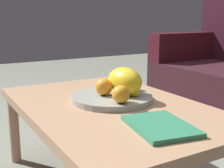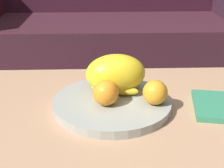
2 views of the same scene
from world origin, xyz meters
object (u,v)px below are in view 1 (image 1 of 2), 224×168
fruit_bowl (112,98)px  orange_left (104,87)px  coffee_table (111,114)px  melon_large_front (125,81)px  orange_front (120,94)px  banana_bunch (124,88)px  magazine (161,126)px  apple_front (131,83)px

fruit_bowl → orange_left: 0.06m
coffee_table → fruit_bowl: size_ratio=3.00×
melon_large_front → orange_front: size_ratio=2.56×
melon_large_front → banana_bunch: size_ratio=1.07×
magazine → orange_front: bearing=-167.8°
orange_left → banana_bunch: (0.03, 0.08, -0.01)m
melon_large_front → orange_front: bearing=-39.7°
coffee_table → apple_front: apple_front is taller
orange_front → banana_bunch: orange_front is taller
coffee_table → melon_large_front: (-0.03, 0.09, 0.13)m
coffee_table → melon_large_front: 0.16m
orange_left → melon_large_front: bearing=69.9°
orange_front → orange_left: orange_left is taller
melon_large_front → banana_bunch: 0.03m
banana_bunch → orange_left: bearing=-113.7°
fruit_bowl → banana_bunch: size_ratio=2.06×
fruit_bowl → magazine: bearing=-4.0°
coffee_table → apple_front: size_ratio=16.58×
melon_large_front → orange_front: melon_large_front is taller
apple_front → magazine: apple_front is taller
fruit_bowl → magazine: fruit_bowl is taller
fruit_bowl → banana_bunch: 0.07m
coffee_table → banana_bunch: banana_bunch is taller
orange_left → apple_front: orange_left is taller
orange_front → orange_left: (-0.14, 0.00, 0.00)m
orange_front → apple_front: 0.23m
orange_left → coffee_table: bearing=0.4°
fruit_bowl → orange_front: size_ratio=4.91×
apple_front → banana_bunch: size_ratio=0.37×
apple_front → banana_bunch: 0.10m
banana_bunch → fruit_bowl: bearing=-108.4°
melon_large_front → coffee_table: bearing=-71.3°
coffee_table → fruit_bowl: bearing=144.6°
melon_large_front → orange_left: 0.09m
melon_large_front → apple_front: (-0.06, 0.07, -0.03)m
fruit_bowl → banana_bunch: (0.02, 0.05, 0.04)m
orange_front → banana_bunch: bearing=142.0°
coffee_table → orange_left: 0.12m
coffee_table → magazine: size_ratio=4.18×
orange_left → apple_front: 0.16m
magazine → fruit_bowl: bearing=-173.7°
coffee_table → orange_left: bearing=-179.6°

